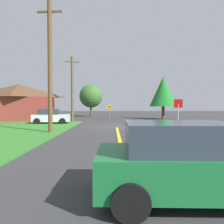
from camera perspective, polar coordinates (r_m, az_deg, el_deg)
The scene contains 11 objects.
ground_plane at distance 20.37m, azimuth 1.12°, elevation -3.88°, with size 120.00×120.00×0.00m, color #363636.
lane_stripe_center at distance 12.43m, azimuth 1.92°, elevation -7.41°, with size 0.20×14.00×0.01m, color yellow.
stop_sign at distance 18.77m, azimuth 17.00°, elevation 0.93°, with size 0.70×0.14×2.51m.
car_behind_on_main_road at distance 4.91m, azimuth 19.64°, elevation -12.12°, with size 4.05×2.18×1.62m.
parked_car_near_building at distance 24.27m, azimuth -15.98°, elevation -1.14°, with size 3.98×2.44×1.62m.
utility_pole_near at distance 16.27m, azimuth -16.21°, elevation 11.59°, with size 1.80×0.31×9.37m.
utility_pole_mid at distance 27.01m, azimuth -10.58°, elevation 6.14°, with size 1.80×0.37×7.98m.
direction_sign at distance 29.26m, azimuth -0.76°, elevation 0.56°, with size 0.89×0.20×2.26m.
oak_tree_left at distance 39.03m, azimuth -5.72°, elevation 4.19°, with size 4.15×4.15×5.77m.
pine_tree_center at distance 32.29m, azimuth 13.29°, elevation 5.31°, with size 3.97×3.97×6.24m.
barn at distance 30.46m, azimuth -23.68°, elevation 2.30°, with size 9.35×6.34×4.76m.
Camera 1 is at (-0.44, -20.27, 1.97)m, focal length 34.56 mm.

